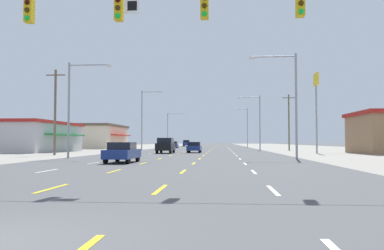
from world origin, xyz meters
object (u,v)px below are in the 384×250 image
object	(u,v)px
suv_far_left_far	(187,143)
streetlight_left_row_1	(144,116)
sedan_inner_left_nearest	(122,152)
sedan_center_turn_mid	(194,147)
pole_sign_right_row_1	(316,93)
streetlight_left_row_2	(170,127)
streetlight_left_row_0	(73,102)
suv_inner_left_near	(166,145)
streetlight_right_row_0	(291,97)
streetlight_right_row_2	(246,125)
streetlight_right_row_1	(258,119)
hatchback_far_left_midfar	(174,145)

from	to	relation	value
suv_far_left_far	streetlight_left_row_1	distance (m)	55.68
sedan_inner_left_nearest	sedan_center_turn_mid	distance (m)	26.33
sedan_inner_left_nearest	sedan_center_turn_mid	size ratio (longest dim) A/B	1.00
suv_far_left_far	pole_sign_right_row_1	xyz separation A→B (m)	(23.15, -71.17, 6.74)
sedan_inner_left_nearest	streetlight_left_row_2	size ratio (longest dim) A/B	0.51
sedan_inner_left_nearest	streetlight_left_row_0	world-z (taller)	streetlight_left_row_0
suv_inner_left_near	suv_far_left_far	xyz separation A→B (m)	(-3.70, 72.77, 0.00)
streetlight_right_row_0	streetlight_left_row_1	bearing A→B (deg)	120.36
sedan_inner_left_nearest	streetlight_right_row_2	xyz separation A→B (m)	(13.13, 73.82, 5.00)
streetlight_right_row_1	streetlight_right_row_2	world-z (taller)	streetlight_right_row_2
hatchback_far_left_midfar	streetlight_left_row_0	bearing A→B (deg)	-92.65
streetlight_right_row_1	streetlight_right_row_2	size ratio (longest dim) A/B	0.94
pole_sign_right_row_1	streetlight_left_row_0	bearing A→B (deg)	-145.58
streetlight_right_row_1	streetlight_left_row_2	xyz separation A→B (m)	(-19.42, 33.33, -0.14)
suv_inner_left_near	streetlight_left_row_0	bearing A→B (deg)	-111.15
streetlight_right_row_2	streetlight_left_row_1	bearing A→B (deg)	-120.39
suv_far_left_far	streetlight_left_row_0	xyz separation A→B (m)	(-2.48, -88.74, 4.06)
sedan_inner_left_nearest	suv_far_left_far	world-z (taller)	suv_far_left_far
suv_inner_left_near	pole_sign_right_row_1	xyz separation A→B (m)	(19.45, 1.60, 6.74)
sedan_inner_left_nearest	streetlight_left_row_1	distance (m)	41.32
pole_sign_right_row_1	suv_far_left_far	bearing A→B (deg)	108.02
sedan_inner_left_nearest	suv_inner_left_near	xyz separation A→B (m)	(-0.15, 23.13, 0.27)
sedan_inner_left_nearest	streetlight_right_row_2	world-z (taller)	streetlight_right_row_2
streetlight_right_row_1	hatchback_far_left_midfar	bearing A→B (deg)	127.81
suv_inner_left_near	streetlight_left_row_0	world-z (taller)	streetlight_left_row_0
streetlight_right_row_2	sedan_center_turn_mid	bearing A→B (deg)	-101.57
sedan_center_turn_mid	pole_sign_right_row_1	bearing A→B (deg)	-4.98
pole_sign_right_row_1	streetlight_left_row_2	size ratio (longest dim) A/B	1.17
pole_sign_right_row_1	streetlight_left_row_0	xyz separation A→B (m)	(-25.63, -17.57, -2.68)
hatchback_far_left_midfar	suv_far_left_far	size ratio (longest dim) A/B	0.80
streetlight_left_row_0	streetlight_right_row_1	world-z (taller)	streetlight_right_row_1
streetlight_left_row_1	streetlight_right_row_1	xyz separation A→B (m)	(19.59, 0.00, -0.55)
streetlight_left_row_1	streetlight_left_row_2	world-z (taller)	streetlight_left_row_1
streetlight_right_row_2	suv_inner_left_near	bearing A→B (deg)	-104.68
sedan_center_turn_mid	hatchback_far_left_midfar	size ratio (longest dim) A/B	1.15
sedan_inner_left_nearest	streetlight_right_row_0	size ratio (longest dim) A/B	0.49
sedan_center_turn_mid	streetlight_left_row_0	bearing A→B (deg)	-117.08
streetlight_left_row_1	streetlight_right_row_2	world-z (taller)	streetlight_left_row_1
streetlight_left_row_0	streetlight_right_row_2	world-z (taller)	streetlight_right_row_2
streetlight_left_row_2	sedan_center_turn_mid	bearing A→B (deg)	-78.61
streetlight_left_row_1	streetlight_left_row_2	xyz separation A→B (m)	(0.17, 33.33, -0.70)
suv_inner_left_near	sedan_center_turn_mid	size ratio (longest dim) A/B	1.09
sedan_inner_left_nearest	hatchback_far_left_midfar	world-z (taller)	hatchback_far_left_midfar
suv_inner_left_near	streetlight_right_row_0	world-z (taller)	streetlight_right_row_0
suv_inner_left_near	streetlight_left_row_2	world-z (taller)	streetlight_left_row_2
streetlight_left_row_0	suv_inner_left_near	bearing A→B (deg)	68.85
suv_inner_left_near	suv_far_left_far	distance (m)	72.86
suv_inner_left_near	hatchback_far_left_midfar	world-z (taller)	suv_inner_left_near
suv_inner_left_near	hatchback_far_left_midfar	bearing A→B (deg)	95.28
streetlight_left_row_2	streetlight_right_row_0	bearing A→B (deg)	-73.81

